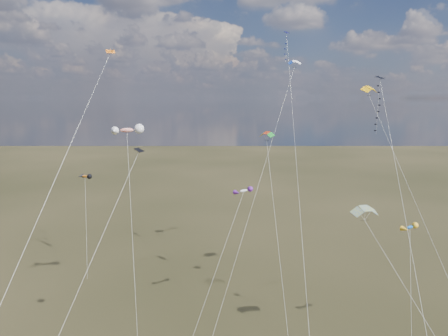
{
  "coord_description": "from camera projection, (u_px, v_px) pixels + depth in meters",
  "views": [
    {
      "loc": [
        0.02,
        -27.82,
        27.02
      ],
      "look_at": [
        0.0,
        18.0,
        19.0
      ],
      "focal_mm": 32.0,
      "sensor_mm": 36.0,
      "label": 1
    }
  ],
  "objects": [
    {
      "name": "diamond_black_high",
      "position": [
        381.0,
        118.0,
        44.26
      ],
      "size": [
        2.63,
        24.6,
        29.52
      ],
      "color": "black",
      "rests_on": "ground"
    },
    {
      "name": "diamond_navy_tall",
      "position": [
        288.0,
        69.0,
        54.45
      ],
      "size": [
        1.81,
        31.26,
        36.43
      ],
      "color": "#110F49",
      "rests_on": "ground"
    },
    {
      "name": "diamond_black_mid",
      "position": [
        102.0,
        236.0,
        34.72
      ],
      "size": [
        8.05,
        18.71,
        22.2
      ],
      "color": "black",
      "rests_on": "ground"
    },
    {
      "name": "diamond_orange_center",
      "position": [
        43.0,
        206.0,
        27.1
      ],
      "size": [
        7.52,
        26.21,
        31.18
      ],
      "color": "orange",
      "rests_on": "ground"
    },
    {
      "name": "parafoil_yellow",
      "position": [
        370.0,
        89.0,
        50.79
      ],
      "size": [
        10.8,
        13.07,
        28.96
      ],
      "color": "#E29F09",
      "rests_on": "ground"
    },
    {
      "name": "parafoil_blue_white",
      "position": [
        294.0,
        63.0,
        60.11
      ],
      "size": [
        13.59,
        24.77,
        33.05
      ],
      "color": "#1641B4",
      "rests_on": "ground"
    },
    {
      "name": "parafoil_striped",
      "position": [
        366.0,
        209.0,
        41.26
      ],
      "size": [
        9.39,
        10.75,
        16.48
      ],
      "color": "yellow",
      "rests_on": "ground"
    },
    {
      "name": "parafoil_tricolor",
      "position": [
        267.0,
        134.0,
        53.6
      ],
      "size": [
        2.81,
        13.59,
        22.99
      ],
      "color": "gold",
      "rests_on": "ground"
    },
    {
      "name": "novelty_orange_black",
      "position": [
        85.0,
        177.0,
        65.54
      ],
      "size": [
        3.63,
        9.13,
        14.86
      ],
      "color": "orange",
      "rests_on": "ground"
    },
    {
      "name": "novelty_white_purple",
      "position": [
        243.0,
        192.0,
        48.86
      ],
      "size": [
        7.53,
        9.27,
        16.23
      ],
      "color": "silver",
      "rests_on": "ground"
    },
    {
      "name": "novelty_redwhite_stripe",
      "position": [
        127.0,
        131.0,
        50.3
      ],
      "size": [
        5.12,
        13.51,
        23.79
      ],
      "color": "red",
      "rests_on": "ground"
    },
    {
      "name": "novelty_blue_yellow",
      "position": [
        410.0,
        228.0,
        43.53
      ],
      "size": [
        3.05,
        7.94,
        13.54
      ],
      "color": "#1054B6",
      "rests_on": "ground"
    }
  ]
}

